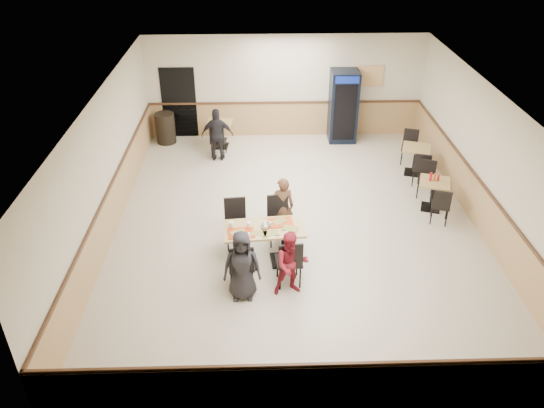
{
  "coord_description": "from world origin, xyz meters",
  "views": [
    {
      "loc": [
        -0.84,
        -9.88,
        6.51
      ],
      "look_at": [
        -0.55,
        -0.5,
        0.85
      ],
      "focal_mm": 35.0,
      "sensor_mm": 36.0,
      "label": 1
    }
  ],
  "objects_px": {
    "diner_woman_left": "(242,266)",
    "side_table_far": "(415,156)",
    "pepsi_cooler": "(343,106)",
    "diner_man_opposite": "(282,207)",
    "side_table_near": "(433,191)",
    "diner_woman_right": "(291,264)",
    "lone_diner": "(217,135)",
    "trash_bin": "(165,128)",
    "back_table": "(220,131)",
    "main_table": "(264,240)"
  },
  "relations": [
    {
      "from": "diner_woman_left",
      "to": "pepsi_cooler",
      "type": "distance_m",
      "value": 7.5
    },
    {
      "from": "diner_woman_right",
      "to": "back_table",
      "type": "relative_size",
      "value": 1.69
    },
    {
      "from": "diner_man_opposite",
      "to": "side_table_near",
      "type": "relative_size",
      "value": 1.63
    },
    {
      "from": "diner_woman_right",
      "to": "side_table_near",
      "type": "bearing_deg",
      "value": 31.9
    },
    {
      "from": "diner_woman_left",
      "to": "side_table_far",
      "type": "height_order",
      "value": "diner_woman_left"
    },
    {
      "from": "diner_woman_left",
      "to": "diner_man_opposite",
      "type": "height_order",
      "value": "diner_woman_left"
    },
    {
      "from": "diner_man_opposite",
      "to": "back_table",
      "type": "distance_m",
      "value": 4.84
    },
    {
      "from": "diner_woman_right",
      "to": "back_table",
      "type": "xyz_separation_m",
      "value": [
        -1.65,
        6.46,
        -0.15
      ]
    },
    {
      "from": "side_table_near",
      "to": "side_table_far",
      "type": "height_order",
      "value": "side_table_far"
    },
    {
      "from": "back_table",
      "to": "main_table",
      "type": "bearing_deg",
      "value": -78.12
    },
    {
      "from": "main_table",
      "to": "lone_diner",
      "type": "bearing_deg",
      "value": 98.47
    },
    {
      "from": "diner_woman_left",
      "to": "side_table_far",
      "type": "relative_size",
      "value": 1.59
    },
    {
      "from": "pepsi_cooler",
      "to": "trash_bin",
      "type": "height_order",
      "value": "pepsi_cooler"
    },
    {
      "from": "diner_woman_left",
      "to": "diner_woman_right",
      "type": "bearing_deg",
      "value": 4.81
    },
    {
      "from": "pepsi_cooler",
      "to": "trash_bin",
      "type": "distance_m",
      "value": 5.2
    },
    {
      "from": "side_table_far",
      "to": "lone_diner",
      "type": "bearing_deg",
      "value": 169.25
    },
    {
      "from": "side_table_near",
      "to": "back_table",
      "type": "bearing_deg",
      "value": 144.89
    },
    {
      "from": "side_table_far",
      "to": "diner_man_opposite",
      "type": "bearing_deg",
      "value": -142.56
    },
    {
      "from": "main_table",
      "to": "pepsi_cooler",
      "type": "relative_size",
      "value": 0.79
    },
    {
      "from": "diner_woman_right",
      "to": "lone_diner",
      "type": "distance_m",
      "value": 5.86
    },
    {
      "from": "diner_woman_right",
      "to": "pepsi_cooler",
      "type": "distance_m",
      "value": 7.13
    },
    {
      "from": "diner_man_opposite",
      "to": "trash_bin",
      "type": "xyz_separation_m",
      "value": [
        -3.17,
        4.92,
        -0.25
      ]
    },
    {
      "from": "main_table",
      "to": "lone_diner",
      "type": "distance_m",
      "value": 4.86
    },
    {
      "from": "diner_man_opposite",
      "to": "lone_diner",
      "type": "distance_m",
      "value": 4.04
    },
    {
      "from": "pepsi_cooler",
      "to": "side_table_far",
      "type": "bearing_deg",
      "value": -53.8
    },
    {
      "from": "side_table_near",
      "to": "back_table",
      "type": "xyz_separation_m",
      "value": [
        -5.11,
        3.59,
        0.02
      ]
    },
    {
      "from": "diner_man_opposite",
      "to": "side_table_far",
      "type": "distance_m",
      "value": 4.51
    },
    {
      "from": "diner_woman_right",
      "to": "lone_diner",
      "type": "height_order",
      "value": "lone_diner"
    },
    {
      "from": "side_table_near",
      "to": "diner_man_opposite",
      "type": "bearing_deg",
      "value": -164.6
    },
    {
      "from": "diner_man_opposite",
      "to": "side_table_far",
      "type": "bearing_deg",
      "value": -148.44
    },
    {
      "from": "diner_man_opposite",
      "to": "side_table_near",
      "type": "xyz_separation_m",
      "value": [
        3.53,
        0.97,
        -0.21
      ]
    },
    {
      "from": "diner_woman_right",
      "to": "trash_bin",
      "type": "relative_size",
      "value": 1.46
    },
    {
      "from": "trash_bin",
      "to": "diner_man_opposite",
      "type": "bearing_deg",
      "value": -57.17
    },
    {
      "from": "diner_man_opposite",
      "to": "pepsi_cooler",
      "type": "distance_m",
      "value": 5.36
    },
    {
      "from": "trash_bin",
      "to": "diner_woman_right",
      "type": "bearing_deg",
      "value": -64.55
    },
    {
      "from": "main_table",
      "to": "side_table_far",
      "type": "bearing_deg",
      "value": 37.62
    },
    {
      "from": "diner_woman_left",
      "to": "lone_diner",
      "type": "bearing_deg",
      "value": 96.94
    },
    {
      "from": "main_table",
      "to": "back_table",
      "type": "xyz_separation_m",
      "value": [
        -1.17,
        5.56,
        -0.06
      ]
    },
    {
      "from": "diner_woman_left",
      "to": "side_table_far",
      "type": "distance_m",
      "value": 6.46
    },
    {
      "from": "lone_diner",
      "to": "back_table",
      "type": "height_order",
      "value": "lone_diner"
    },
    {
      "from": "lone_diner",
      "to": "trash_bin",
      "type": "distance_m",
      "value": 2.01
    },
    {
      "from": "main_table",
      "to": "side_table_near",
      "type": "xyz_separation_m",
      "value": [
        3.94,
        1.96,
        -0.08
      ]
    },
    {
      "from": "diner_man_opposite",
      "to": "side_table_far",
      "type": "relative_size",
      "value": 1.58
    },
    {
      "from": "back_table",
      "to": "pepsi_cooler",
      "type": "bearing_deg",
      "value": 6.28
    },
    {
      "from": "diner_woman_left",
      "to": "back_table",
      "type": "xyz_separation_m",
      "value": [
        -0.76,
        6.55,
        -0.2
      ]
    },
    {
      "from": "main_table",
      "to": "diner_man_opposite",
      "type": "distance_m",
      "value": 1.08
    },
    {
      "from": "diner_woman_left",
      "to": "trash_bin",
      "type": "xyz_separation_m",
      "value": [
        -2.36,
        6.9,
        -0.25
      ]
    },
    {
      "from": "diner_woman_right",
      "to": "trash_bin",
      "type": "bearing_deg",
      "value": 107.69
    },
    {
      "from": "main_table",
      "to": "trash_bin",
      "type": "relative_size",
      "value": 1.83
    },
    {
      "from": "back_table",
      "to": "trash_bin",
      "type": "xyz_separation_m",
      "value": [
        -1.59,
        0.35,
        -0.05
      ]
    }
  ]
}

